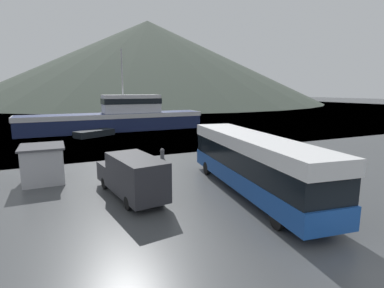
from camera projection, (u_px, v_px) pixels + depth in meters
The scene contains 9 objects.
water_surface at pixel (76, 104), 135.06m from camera, with size 240.00×240.00×0.00m, color #475B6B.
hill_backdrop at pixel (148, 62), 151.07m from camera, with size 166.66×166.66×39.80m, color #424C42.
tour_bus at pixel (252, 161), 17.10m from camera, with size 4.26×13.03×3.36m.
delivery_van at pixel (132, 175), 16.52m from camera, with size 2.84×6.48×2.39m.
fishing_boat at pixel (118, 117), 44.01m from camera, with size 26.30×5.12×11.76m.
storage_bin at pixel (278, 167), 20.83m from camera, with size 1.13×1.47×1.24m.
dock_kiosk at pixel (43, 164), 19.38m from camera, with size 2.65×3.05×2.39m.
small_boat at pixel (95, 133), 38.74m from camera, with size 5.39×4.15×0.81m.
mooring_bollard at pixel (162, 153), 26.15m from camera, with size 0.40×0.40×0.89m.
Camera 1 is at (-9.13, -5.09, 5.89)m, focal length 28.00 mm.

